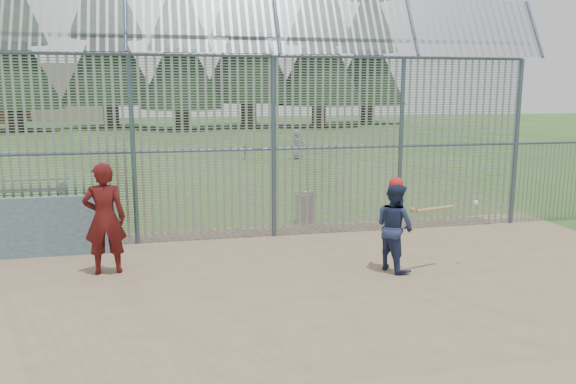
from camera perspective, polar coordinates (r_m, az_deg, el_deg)
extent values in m
plane|color=#2D511E|center=(9.52, 2.58, -9.87)|extent=(120.00, 120.00, 0.00)
cube|color=#756047|center=(9.06, 3.40, -10.87)|extent=(14.00, 10.00, 0.02)
cube|color=#38566B|center=(12.06, -22.91, -3.26)|extent=(2.50, 0.12, 1.20)
imported|color=#212C4E|center=(10.40, 10.78, -3.50)|extent=(0.85, 0.95, 1.62)
imported|color=maroon|center=(10.52, -18.13, -2.57)|extent=(0.75, 0.51, 2.02)
imported|color=slate|center=(26.94, 0.98, 4.86)|extent=(0.74, 0.54, 1.40)
imported|color=slate|center=(26.78, -4.27, 4.18)|extent=(0.49, 0.21, 0.82)
sphere|color=red|center=(10.24, 10.93, 0.80)|extent=(0.26, 0.26, 0.26)
cylinder|color=#AA7F4C|center=(10.49, 14.69, -1.67)|extent=(0.83, 0.31, 0.07)
sphere|color=#AA7F4C|center=(10.30, 12.55, -1.79)|extent=(0.09, 0.09, 0.09)
sphere|color=white|center=(10.91, 18.54, -1.02)|extent=(0.09, 0.09, 0.09)
cylinder|color=gray|center=(13.99, 1.79, -1.76)|extent=(0.52, 0.52, 0.70)
cylinder|color=#9EA0A5|center=(13.92, 1.80, -0.27)|extent=(0.56, 0.56, 0.05)
sphere|color=#9EA0A5|center=(13.91, 1.80, -0.07)|extent=(0.10, 0.10, 0.10)
cube|color=slate|center=(17.58, -26.44, -0.85)|extent=(3.00, 0.25, 0.05)
cube|color=slate|center=(17.87, -26.24, 0.15)|extent=(3.00, 0.25, 0.05)
cube|color=gray|center=(18.17, -26.04, 1.12)|extent=(3.00, 0.25, 0.05)
cube|color=slate|center=(17.60, -21.79, 0.01)|extent=(0.06, 0.90, 0.70)
cylinder|color=#47566B|center=(12.22, -15.46, 3.94)|extent=(0.10, 0.10, 4.00)
cylinder|color=#47566B|center=(12.41, -1.46, 4.40)|extent=(0.10, 0.10, 4.00)
cylinder|color=#47566B|center=(13.30, 11.38, 4.60)|extent=(0.10, 0.10, 4.00)
cylinder|color=#47566B|center=(14.75, 22.17, 4.59)|extent=(0.10, 0.10, 4.00)
cylinder|color=#47566B|center=(12.37, -1.51, 13.66)|extent=(12.00, 0.07, 0.07)
cylinder|color=#47566B|center=(12.41, -1.46, 4.40)|extent=(12.00, 0.06, 0.06)
cube|color=gray|center=(12.41, -1.46, 4.40)|extent=(12.00, 0.02, 4.00)
cube|color=gray|center=(12.05, -1.18, 16.84)|extent=(12.00, 0.77, 1.31)
cylinder|color=#47566B|center=(14.87, 21.91, 0.76)|extent=(0.08, 0.08, 2.00)
cylinder|color=#332319|center=(50.05, -25.92, 7.34)|extent=(1.19, 1.19, 3.06)
cylinder|color=#332319|center=(51.87, -17.56, 8.16)|extent=(1.33, 1.33, 3.42)
cylinder|color=#332319|center=(47.68, -10.72, 7.98)|extent=(1.12, 1.12, 2.88)
cone|color=black|center=(48.06, -11.06, 17.74)|extent=(7.04, 7.04, 13.12)
cylinder|color=#332319|center=(51.18, -4.02, 8.69)|extent=(1.40, 1.40, 3.60)
cylinder|color=#332319|center=(50.44, 3.15, 8.47)|extent=(1.26, 1.26, 3.24)
cone|color=black|center=(50.97, 3.25, 18.84)|extent=(7.92, 7.92, 14.76)
cylinder|color=#332319|center=(56.08, 8.04, 8.48)|extent=(1.19, 1.19, 3.06)
cone|color=black|center=(56.48, 8.27, 17.31)|extent=(7.48, 7.48, 13.94)
cube|color=#B2A58C|center=(67.33, -20.76, 9.48)|extent=(8.00, 7.00, 6.00)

